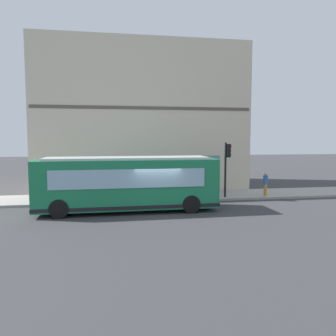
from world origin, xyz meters
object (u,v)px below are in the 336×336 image
object	(u,v)px
traffic_light_near_corner	(227,159)
newspaper_vending_box	(80,193)
pedestrian_by_light_pole	(110,183)
city_bus_nearside	(127,184)
pedestrian_near_building_entrance	(80,183)
pedestrian_walking_along_curb	(265,182)
pedestrian_near_hydrant	(203,183)
fire_hydrant	(212,186)

from	to	relation	value
traffic_light_near_corner	newspaper_vending_box	size ratio (longest dim) A/B	4.10
pedestrian_by_light_pole	newspaper_vending_box	distance (m)	2.00
city_bus_nearside	pedestrian_by_light_pole	world-z (taller)	city_bus_nearside
pedestrian_near_building_entrance	city_bus_nearside	bearing A→B (deg)	-146.49
traffic_light_near_corner	pedestrian_walking_along_curb	xyz separation A→B (m)	(0.18, -2.87, -1.66)
pedestrian_near_building_entrance	pedestrian_near_hydrant	bearing A→B (deg)	-101.24
city_bus_nearside	newspaper_vending_box	distance (m)	4.24
pedestrian_walking_along_curb	pedestrian_by_light_pole	distance (m)	10.71
fire_hydrant	pedestrian_near_building_entrance	xyz separation A→B (m)	(-0.51, 9.61, 0.54)
city_bus_nearside	pedestrian_near_hydrant	distance (m)	6.02
traffic_light_near_corner	pedestrian_near_hydrant	distance (m)	2.29
fire_hydrant	pedestrian_walking_along_curb	world-z (taller)	pedestrian_walking_along_curb
city_bus_nearside	pedestrian_near_building_entrance	world-z (taller)	city_bus_nearside
pedestrian_near_hydrant	fire_hydrant	bearing A→B (deg)	-31.78
pedestrian_near_hydrant	pedestrian_walking_along_curb	xyz separation A→B (m)	(-0.17, -4.44, -0.03)
fire_hydrant	pedestrian_by_light_pole	bearing A→B (deg)	101.98
city_bus_nearside	pedestrian_near_building_entrance	size ratio (longest dim) A/B	6.37
pedestrian_near_building_entrance	newspaper_vending_box	world-z (taller)	pedestrian_near_building_entrance
city_bus_nearside	pedestrian_near_building_entrance	xyz separation A→B (m)	(4.60, 3.05, -0.50)
city_bus_nearside	pedestrian_near_hydrant	world-z (taller)	city_bus_nearside
city_bus_nearside	pedestrian_walking_along_curb	bearing A→B (deg)	-73.93
fire_hydrant	pedestrian_walking_along_curb	xyz separation A→B (m)	(-2.33, -3.11, 0.55)
traffic_light_near_corner	pedestrian_walking_along_curb	distance (m)	3.32
fire_hydrant	city_bus_nearside	bearing A→B (deg)	127.94
city_bus_nearside	pedestrian_by_light_pole	size ratio (longest dim) A/B	5.94
pedestrian_walking_along_curb	pedestrian_near_building_entrance	size ratio (longest dim) A/B	1.01
pedestrian_near_hydrant	pedestrian_near_building_entrance	size ratio (longest dim) A/B	1.04
pedestrian_near_building_entrance	newspaper_vending_box	size ratio (longest dim) A/B	1.76
pedestrian_near_building_entrance	newspaper_vending_box	bearing A→B (deg)	-174.02
newspaper_vending_box	pedestrian_by_light_pole	bearing A→B (deg)	-73.72
fire_hydrant	newspaper_vending_box	xyz separation A→B (m)	(-2.15, 9.44, 0.09)
city_bus_nearside	pedestrian_near_building_entrance	distance (m)	5.54
newspaper_vending_box	fire_hydrant	bearing A→B (deg)	-77.16
city_bus_nearside	pedestrian_by_light_pole	xyz separation A→B (m)	(3.51, 1.02, -0.43)
pedestrian_near_building_entrance	fire_hydrant	bearing A→B (deg)	-86.96
fire_hydrant	newspaper_vending_box	bearing A→B (deg)	102.84
pedestrian_near_building_entrance	traffic_light_near_corner	bearing A→B (deg)	-101.48
pedestrian_walking_along_curb	traffic_light_near_corner	bearing A→B (deg)	93.63
pedestrian_near_building_entrance	newspaper_vending_box	xyz separation A→B (m)	(-1.64, -0.17, -0.45)
newspaper_vending_box	pedestrian_near_hydrant	bearing A→B (deg)	-90.03
pedestrian_near_building_entrance	pedestrian_walking_along_curb	bearing A→B (deg)	-98.14
traffic_light_near_corner	pedestrian_near_hydrant	world-z (taller)	traffic_light_near_corner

